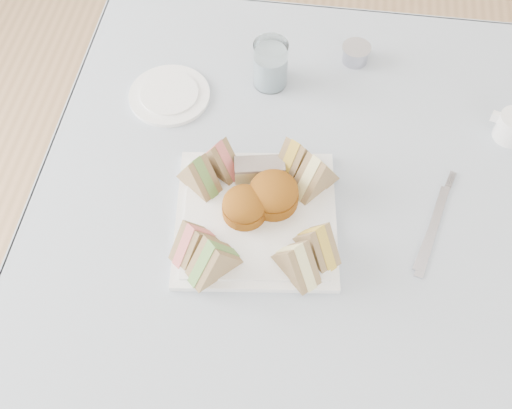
# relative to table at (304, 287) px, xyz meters

# --- Properties ---
(floor) EXTENTS (4.00, 4.00, 0.00)m
(floor) POSITION_rel_table_xyz_m (0.00, 0.00, -0.37)
(floor) COLOR #9E7751
(floor) RESTS_ON ground
(table) EXTENTS (0.90, 0.90, 0.74)m
(table) POSITION_rel_table_xyz_m (0.00, 0.00, 0.00)
(table) COLOR brown
(table) RESTS_ON floor
(tablecloth) EXTENTS (1.02, 1.02, 0.01)m
(tablecloth) POSITION_rel_table_xyz_m (0.00, 0.00, 0.37)
(tablecloth) COLOR #ACB8C7
(tablecloth) RESTS_ON table
(serving_plate) EXTENTS (0.31, 0.31, 0.01)m
(serving_plate) POSITION_rel_table_xyz_m (-0.10, -0.07, 0.38)
(serving_plate) COLOR white
(serving_plate) RESTS_ON tablecloth
(sandwich_fl_a) EXTENTS (0.08, 0.09, 0.08)m
(sandwich_fl_a) POSITION_rel_table_xyz_m (-0.19, -0.14, 0.43)
(sandwich_fl_a) COLOR #9A7F57
(sandwich_fl_a) RESTS_ON serving_plate
(sandwich_fl_b) EXTENTS (0.10, 0.10, 0.08)m
(sandwich_fl_b) POSITION_rel_table_xyz_m (-0.16, -0.18, 0.43)
(sandwich_fl_b) COLOR #9A7F57
(sandwich_fl_b) RESTS_ON serving_plate
(sandwich_fr_a) EXTENTS (0.09, 0.09, 0.08)m
(sandwich_fr_a) POSITION_rel_table_xyz_m (0.01, -0.12, 0.43)
(sandwich_fr_a) COLOR #9A7F57
(sandwich_fr_a) RESTS_ON serving_plate
(sandwich_fr_b) EXTENTS (0.09, 0.09, 0.08)m
(sandwich_fr_b) POSITION_rel_table_xyz_m (-0.02, -0.16, 0.43)
(sandwich_fr_b) COLOR #9A7F57
(sandwich_fr_b) RESTS_ON serving_plate
(sandwich_bl_a) EXTENTS (0.09, 0.08, 0.08)m
(sandwich_bl_a) POSITION_rel_table_xyz_m (-0.21, -0.01, 0.43)
(sandwich_bl_a) COLOR #9A7F57
(sandwich_bl_a) RESTS_ON serving_plate
(sandwich_bl_b) EXTENTS (0.09, 0.08, 0.08)m
(sandwich_bl_b) POSITION_rel_table_xyz_m (-0.18, 0.03, 0.43)
(sandwich_bl_b) COLOR #9A7F57
(sandwich_bl_b) RESTS_ON serving_plate
(sandwich_br_a) EXTENTS (0.09, 0.10, 0.08)m
(sandwich_br_a) POSITION_rel_table_xyz_m (-0.01, 0.01, 0.43)
(sandwich_br_a) COLOR #9A7F57
(sandwich_br_a) RESTS_ON serving_plate
(sandwich_br_b) EXTENTS (0.08, 0.10, 0.08)m
(sandwich_br_b) POSITION_rel_table_xyz_m (-0.05, 0.04, 0.43)
(sandwich_br_b) COLOR #9A7F57
(sandwich_br_b) RESTS_ON serving_plate
(scone_left) EXTENTS (0.09, 0.09, 0.05)m
(scone_left) POSITION_rel_table_xyz_m (-0.12, -0.06, 0.41)
(scone_left) COLOR brown
(scone_left) RESTS_ON serving_plate
(scone_right) EXTENTS (0.11, 0.11, 0.06)m
(scone_right) POSITION_rel_table_xyz_m (-0.07, -0.03, 0.42)
(scone_right) COLOR brown
(scone_right) RESTS_ON serving_plate
(pastry_slice) EXTENTS (0.09, 0.05, 0.04)m
(pastry_slice) POSITION_rel_table_xyz_m (-0.11, 0.02, 0.41)
(pastry_slice) COLOR #D4C980
(pastry_slice) RESTS_ON serving_plate
(side_plate) EXTENTS (0.16, 0.16, 0.01)m
(side_plate) POSITION_rel_table_xyz_m (-0.31, 0.20, 0.38)
(side_plate) COLOR white
(side_plate) RESTS_ON tablecloth
(water_glass) EXTENTS (0.09, 0.09, 0.10)m
(water_glass) POSITION_rel_table_xyz_m (-0.12, 0.26, 0.43)
(water_glass) COLOR white
(water_glass) RESTS_ON tablecloth
(tea_strainer) EXTENTS (0.08, 0.08, 0.03)m
(tea_strainer) POSITION_rel_table_xyz_m (0.05, 0.35, 0.39)
(tea_strainer) COLOR #ADABB8
(tea_strainer) RESTS_ON tablecloth
(knife) EXTENTS (0.06, 0.19, 0.00)m
(knife) POSITION_rel_table_xyz_m (0.20, -0.05, 0.38)
(knife) COLOR #ADABB8
(knife) RESTS_ON tablecloth
(fork) EXTENTS (0.07, 0.18, 0.00)m
(fork) POSITION_rel_table_xyz_m (0.20, -0.04, 0.38)
(fork) COLOR #ADABB8
(fork) RESTS_ON tablecloth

